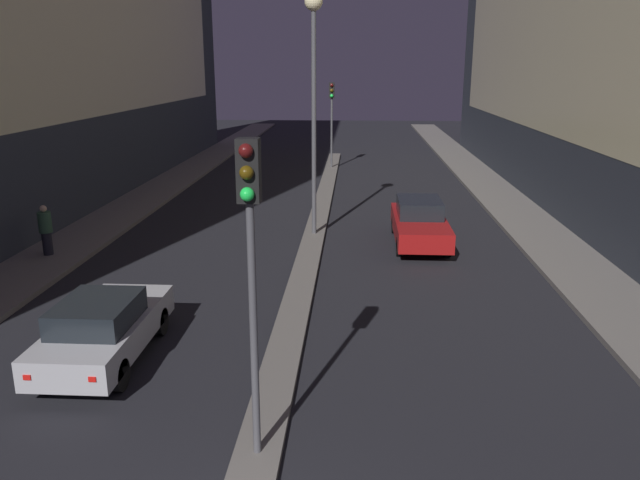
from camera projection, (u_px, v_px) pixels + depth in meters
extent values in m
cube|color=#66605B|center=(319.00, 216.00, 25.66)|extent=(0.76, 36.68, 0.13)
cylinder|color=#4C4C51|center=(254.00, 334.00, 9.34)|extent=(0.12, 0.12, 4.04)
cube|color=black|center=(249.00, 171.00, 8.67)|extent=(0.32, 0.28, 0.90)
sphere|color=#4C0F0F|center=(246.00, 151.00, 8.42)|extent=(0.20, 0.20, 0.20)
sphere|color=#4C380A|center=(246.00, 173.00, 8.50)|extent=(0.20, 0.20, 0.20)
sphere|color=#1EEA4C|center=(247.00, 194.00, 8.58)|extent=(0.20, 0.20, 0.20)
cylinder|color=#4C4C51|center=(332.00, 133.00, 36.95)|extent=(0.12, 0.12, 4.04)
cube|color=black|center=(332.00, 90.00, 36.28)|extent=(0.32, 0.28, 0.90)
sphere|color=#4C0F0F|center=(332.00, 85.00, 36.02)|extent=(0.20, 0.20, 0.20)
sphere|color=#4C380A|center=(332.00, 90.00, 36.10)|extent=(0.20, 0.20, 0.20)
sphere|color=#1EEA4C|center=(332.00, 96.00, 36.19)|extent=(0.20, 0.20, 0.20)
cylinder|color=#4C4C51|center=(314.00, 126.00, 21.68)|extent=(0.16, 0.16, 7.75)
sphere|color=#F9EAB2|center=(314.00, 1.00, 20.58)|extent=(0.61, 0.61, 0.61)
cube|color=#B2B2B7|center=(106.00, 332.00, 13.12)|extent=(1.71, 4.19, 0.61)
cube|color=black|center=(97.00, 313.00, 12.67)|extent=(1.45, 1.88, 0.51)
cube|color=red|center=(27.00, 377.00, 11.14)|extent=(0.14, 0.04, 0.10)
cube|color=red|center=(92.00, 379.00, 11.07)|extent=(0.14, 0.04, 0.10)
cylinder|color=black|center=(97.00, 320.00, 14.50)|extent=(0.22, 0.64, 0.64)
cylinder|color=black|center=(160.00, 321.00, 14.41)|extent=(0.22, 0.64, 0.64)
cylinder|color=black|center=(43.00, 373.00, 12.00)|extent=(0.22, 0.64, 0.64)
cylinder|color=black|center=(119.00, 375.00, 11.92)|extent=(0.22, 0.64, 0.64)
cube|color=maroon|center=(420.00, 226.00, 21.64)|extent=(1.75, 4.71, 0.64)
cube|color=black|center=(419.00, 207.00, 21.82)|extent=(1.49, 2.12, 0.56)
cube|color=red|center=(398.00, 210.00, 23.93)|extent=(0.14, 0.04, 0.10)
cube|color=red|center=(430.00, 210.00, 23.86)|extent=(0.14, 0.04, 0.10)
cylinder|color=black|center=(395.00, 225.00, 23.17)|extent=(0.22, 0.64, 0.64)
cylinder|color=black|center=(436.00, 225.00, 23.09)|extent=(0.22, 0.64, 0.64)
cylinder|color=black|center=(400.00, 246.00, 20.37)|extent=(0.22, 0.64, 0.64)
cylinder|color=black|center=(447.00, 247.00, 20.28)|extent=(0.22, 0.64, 0.64)
cylinder|color=black|center=(47.00, 243.00, 20.00)|extent=(0.31, 0.31, 0.74)
cylinder|color=#33563D|center=(45.00, 222.00, 19.81)|extent=(0.41, 0.41, 0.66)
sphere|color=beige|center=(43.00, 209.00, 19.69)|extent=(0.22, 0.22, 0.22)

